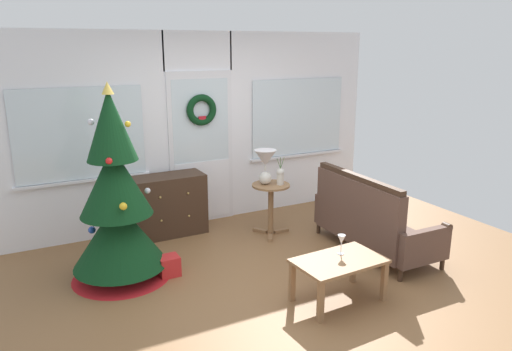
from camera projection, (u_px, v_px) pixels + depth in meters
name	position (u px, v px, depth m)	size (l,w,h in m)	color
ground_plane	(276.00, 281.00, 5.06)	(6.76, 6.76, 0.00)	brown
back_wall_with_door	(200.00, 129.00, 6.51)	(5.20, 0.19, 2.55)	white
christmas_tree	(117.00, 208.00, 4.96)	(1.02, 1.02, 2.04)	#4C331E
dresser_cabinet	(169.00, 205.00, 6.24)	(0.91, 0.45, 0.78)	#3D281C
settee_sofa	(369.00, 221.00, 5.70)	(0.74, 1.63, 0.96)	#3D281C
side_table	(271.00, 199.00, 6.18)	(0.50, 0.48, 0.67)	#8E6642
table_lamp	(265.00, 162.00, 6.07)	(0.28, 0.28, 0.44)	silver
flower_vase	(280.00, 176.00, 6.10)	(0.11, 0.10, 0.35)	beige
coffee_table	(339.00, 266.00, 4.59)	(0.86, 0.56, 0.42)	#8E6642
wine_glass	(341.00, 240.00, 4.66)	(0.08, 0.08, 0.20)	silver
gift_box	(169.00, 266.00, 5.17)	(0.21, 0.19, 0.21)	red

